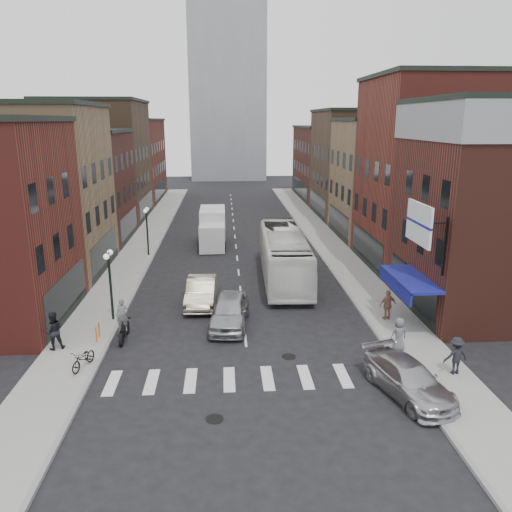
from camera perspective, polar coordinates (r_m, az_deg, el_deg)
The scene contains 32 objects.
ground at distance 25.41m, azimuth -1.10°, elevation -10.56°, with size 160.00×160.00×0.00m, color black.
sidewalk_left at distance 46.79m, azimuth -12.81°, elevation 1.30°, with size 3.00×74.00×0.15m, color gray.
sidewalk_right at distance 47.14m, azimuth 8.05°, elevation 1.64°, with size 3.00×74.00×0.15m, color gray.
curb_left at distance 46.59m, azimuth -10.98°, elevation 1.25°, with size 0.20×74.00×0.16m, color gray.
curb_right at distance 46.88m, azimuth 6.25°, elevation 1.53°, with size 0.20×74.00×0.16m, color gray.
crosswalk_stripes at distance 22.75m, azimuth -0.74°, elevation -13.84°, with size 12.00×2.20×0.01m, color silver.
bldg_left_mid_a at distance 39.73m, azimuth -24.47°, elevation 6.81°, with size 10.30×10.20×12.30m.
bldg_left_mid_b at distance 49.26m, azimuth -20.34°, elevation 7.44°, with size 10.30×10.20×10.30m.
bldg_left_far_a at distance 59.69m, azimuth -17.53°, elevation 10.34°, with size 10.30×12.20×13.30m.
bldg_left_far_b at distance 73.40m, azimuth -14.92°, elevation 10.54°, with size 10.30×16.20×11.30m.
bldg_right_corner at distance 32.06m, azimuth 26.39°, elevation 4.86°, with size 10.30×9.20×12.30m.
bldg_right_mid_a at distance 40.36m, azimuth 19.92°, elevation 8.81°, with size 10.30×10.20×14.30m.
bldg_right_mid_b at distance 49.80m, azimuth 15.24°, elevation 8.50°, with size 10.30×10.20×11.30m.
bldg_right_far_a at distance 60.22m, azimuth 11.93°, elevation 10.27°, with size 10.30×12.20×12.30m.
bldg_right_far_b at distance 73.84m, azimuth 8.99°, elevation 10.50°, with size 10.30×16.20×10.30m.
awning_blue at distance 28.50m, azimuth 16.88°, elevation -2.64°, with size 1.80×5.00×0.78m.
billboard_sign at distance 25.72m, azimuth 18.30°, elevation 3.43°, with size 1.52×3.00×3.70m.
distant_tower at distance 101.81m, azimuth -3.35°, elevation 23.12°, with size 14.00×14.00×50.00m, color #9399A0.
streetlamp_near at distance 28.79m, azimuth -16.39°, elevation -1.83°, with size 0.32×1.22×4.11m.
streetlamp_far at distance 42.15m, azimuth -12.38°, elevation 3.76°, with size 0.32×1.22×4.11m.
bike_rack at distance 27.16m, azimuth -17.64°, elevation -8.28°, with size 0.08×0.68×0.80m.
box_truck at distance 45.54m, azimuth -4.99°, elevation 3.20°, with size 2.34×7.40×3.22m.
motorcycle_rider at distance 26.79m, azimuth -14.95°, elevation -7.21°, with size 0.65×2.23×2.27m.
transit_bus at distance 35.63m, azimuth 3.23°, elevation 0.08°, with size 2.93×12.53×3.49m, color white.
sedan_left_near at distance 27.80m, azimuth -3.05°, elevation -6.31°, with size 2.01×5.00×1.70m, color #A9AAAE.
sedan_left_far at distance 31.11m, azimuth -6.28°, elevation -4.06°, with size 1.74×4.98×1.64m, color beige.
curb_car at distance 22.16m, azimuth 17.01°, elevation -13.33°, with size 1.99×4.90×1.42m, color #B1B1B5.
parked_bicycle at distance 24.41m, azimuth -19.12°, elevation -11.02°, with size 0.60×1.73×0.91m, color black.
ped_left_solo at distance 26.58m, azimuth -22.17°, elevation -7.90°, with size 0.95×0.54×1.95m, color black.
ped_right_a at distance 24.16m, azimuth 21.88°, elevation -10.51°, with size 1.11×0.55×1.72m, color black.
ped_right_b at distance 29.17m, azimuth 14.83°, elevation -5.41°, with size 1.02×0.51×1.75m, color #92634A.
ped_right_c at distance 25.54m, azimuth 16.01°, elevation -8.60°, with size 0.82×0.54×1.68m, color #5B5D63.
Camera 1 is at (-0.99, -22.85, 11.07)m, focal length 35.00 mm.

